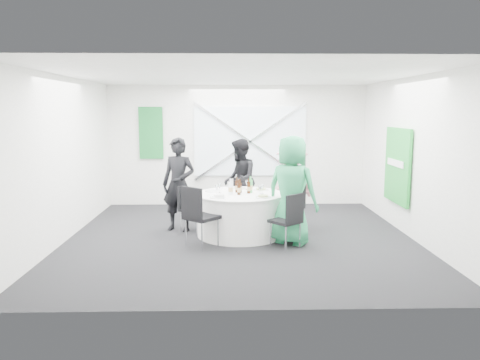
{
  "coord_description": "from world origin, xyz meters",
  "views": [
    {
      "loc": [
        -0.2,
        -7.96,
        2.22
      ],
      "look_at": [
        0.0,
        0.2,
        1.0
      ],
      "focal_mm": 35.0,
      "sensor_mm": 36.0,
      "label": 1
    }
  ],
  "objects_px": {
    "chair_back_left": "(188,205)",
    "person_woman_pink": "(292,185)",
    "chair_front_left": "(198,212)",
    "chair_back_right": "(294,201)",
    "clear_water_bottle": "(231,188)",
    "person_woman_green": "(292,190)",
    "person_man_back": "(240,180)",
    "green_water_bottle": "(250,186)",
    "banquet_table": "(240,214)",
    "chair_front_right": "(289,217)",
    "chair_back": "(242,196)",
    "person_man_back_left": "(179,184)"
  },
  "relations": [
    {
      "from": "chair_front_left",
      "to": "chair_back",
      "type": "bearing_deg",
      "value": -70.31
    },
    {
      "from": "chair_back",
      "to": "person_woman_pink",
      "type": "distance_m",
      "value": 1.09
    },
    {
      "from": "chair_back_left",
      "to": "person_woman_green",
      "type": "relative_size",
      "value": 0.47
    },
    {
      "from": "chair_back",
      "to": "chair_front_right",
      "type": "xyz_separation_m",
      "value": [
        0.7,
        -2.03,
        0.04
      ]
    },
    {
      "from": "chair_back",
      "to": "chair_front_right",
      "type": "distance_m",
      "value": 2.14
    },
    {
      "from": "green_water_bottle",
      "to": "clear_water_bottle",
      "type": "relative_size",
      "value": 1.06
    },
    {
      "from": "person_woman_green",
      "to": "chair_back_left",
      "type": "bearing_deg",
      "value": 7.18
    },
    {
      "from": "chair_front_left",
      "to": "clear_water_bottle",
      "type": "bearing_deg",
      "value": -85.7
    },
    {
      "from": "chair_back_left",
      "to": "green_water_bottle",
      "type": "relative_size",
      "value": 2.9
    },
    {
      "from": "clear_water_bottle",
      "to": "person_woman_pink",
      "type": "bearing_deg",
      "value": 33.25
    },
    {
      "from": "banquet_table",
      "to": "clear_water_bottle",
      "type": "bearing_deg",
      "value": -152.11
    },
    {
      "from": "clear_water_bottle",
      "to": "green_water_bottle",
      "type": "bearing_deg",
      "value": 23.09
    },
    {
      "from": "banquet_table",
      "to": "green_water_bottle",
      "type": "relative_size",
      "value": 5.29
    },
    {
      "from": "chair_front_left",
      "to": "person_woman_pink",
      "type": "distance_m",
      "value": 2.27
    },
    {
      "from": "banquet_table",
      "to": "person_woman_green",
      "type": "relative_size",
      "value": 0.86
    },
    {
      "from": "chair_front_left",
      "to": "person_woman_pink",
      "type": "relative_size",
      "value": 0.63
    },
    {
      "from": "person_man_back",
      "to": "chair_back_left",
      "type": "bearing_deg",
      "value": -48.12
    },
    {
      "from": "person_woman_green",
      "to": "clear_water_bottle",
      "type": "distance_m",
      "value": 1.11
    },
    {
      "from": "chair_front_left",
      "to": "person_woman_pink",
      "type": "bearing_deg",
      "value": -97.7
    },
    {
      "from": "green_water_bottle",
      "to": "person_woman_pink",
      "type": "bearing_deg",
      "value": 37.06
    },
    {
      "from": "chair_back",
      "to": "person_woman_green",
      "type": "height_order",
      "value": "person_woman_green"
    },
    {
      "from": "chair_front_right",
      "to": "clear_water_bottle",
      "type": "distance_m",
      "value": 1.27
    },
    {
      "from": "chair_back",
      "to": "chair_back_left",
      "type": "relative_size",
      "value": 1.0
    },
    {
      "from": "chair_back",
      "to": "person_man_back_left",
      "type": "bearing_deg",
      "value": -143.49
    },
    {
      "from": "person_man_back",
      "to": "person_woman_pink",
      "type": "relative_size",
      "value": 1.03
    },
    {
      "from": "chair_back_right",
      "to": "person_woman_green",
      "type": "height_order",
      "value": "person_woman_green"
    },
    {
      "from": "chair_front_right",
      "to": "person_man_back_left",
      "type": "xyz_separation_m",
      "value": [
        -1.89,
        1.25,
        0.33
      ]
    },
    {
      "from": "person_woman_pink",
      "to": "green_water_bottle",
      "type": "bearing_deg",
      "value": 2.98
    },
    {
      "from": "person_woman_green",
      "to": "person_man_back_left",
      "type": "bearing_deg",
      "value": 7.86
    },
    {
      "from": "person_man_back_left",
      "to": "clear_water_bottle",
      "type": "bearing_deg",
      "value": -7.38
    },
    {
      "from": "chair_back_right",
      "to": "chair_front_left",
      "type": "relative_size",
      "value": 0.88
    },
    {
      "from": "chair_front_left",
      "to": "clear_water_bottle",
      "type": "xyz_separation_m",
      "value": [
        0.54,
        0.71,
        0.27
      ]
    },
    {
      "from": "clear_water_bottle",
      "to": "person_woman_green",
      "type": "bearing_deg",
      "value": -24.19
    },
    {
      "from": "person_man_back",
      "to": "green_water_bottle",
      "type": "height_order",
      "value": "person_man_back"
    },
    {
      "from": "person_man_back_left",
      "to": "clear_water_bottle",
      "type": "relative_size",
      "value": 6.24
    },
    {
      "from": "person_woman_pink",
      "to": "chair_front_left",
      "type": "bearing_deg",
      "value": 6.71
    },
    {
      "from": "chair_back_right",
      "to": "person_man_back",
      "type": "bearing_deg",
      "value": -148.78
    },
    {
      "from": "chair_back_right",
      "to": "chair_front_right",
      "type": "xyz_separation_m",
      "value": [
        -0.27,
        -1.34,
        0.01
      ]
    },
    {
      "from": "person_woman_pink",
      "to": "clear_water_bottle",
      "type": "xyz_separation_m",
      "value": [
        -1.18,
        -0.77,
        0.06
      ]
    },
    {
      "from": "person_woman_green",
      "to": "green_water_bottle",
      "type": "height_order",
      "value": "person_woman_green"
    },
    {
      "from": "banquet_table",
      "to": "chair_back",
      "type": "xyz_separation_m",
      "value": [
        0.07,
        1.14,
        0.12
      ]
    },
    {
      "from": "green_water_bottle",
      "to": "chair_front_left",
      "type": "bearing_deg",
      "value": -136.13
    },
    {
      "from": "chair_back",
      "to": "chair_front_left",
      "type": "xyz_separation_m",
      "value": [
        -0.78,
        -1.94,
        0.1
      ]
    },
    {
      "from": "clear_water_bottle",
      "to": "chair_front_right",
      "type": "bearing_deg",
      "value": -40.43
    },
    {
      "from": "chair_back_left",
      "to": "person_woman_pink",
      "type": "distance_m",
      "value": 2.02
    },
    {
      "from": "chair_back_left",
      "to": "chair_front_right",
      "type": "height_order",
      "value": "chair_front_right"
    },
    {
      "from": "person_man_back_left",
      "to": "person_man_back",
      "type": "relative_size",
      "value": 1.04
    },
    {
      "from": "chair_front_left",
      "to": "person_woman_green",
      "type": "bearing_deg",
      "value": -129.28
    },
    {
      "from": "chair_back",
      "to": "chair_back_right",
      "type": "relative_size",
      "value": 0.95
    },
    {
      "from": "banquet_table",
      "to": "chair_back_right",
      "type": "distance_m",
      "value": 1.14
    }
  ]
}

